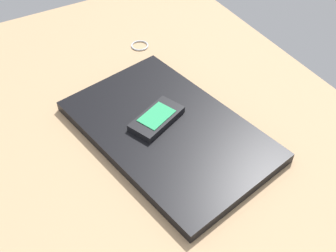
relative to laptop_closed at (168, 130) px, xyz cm
name	(u,v)px	position (x,y,z in cm)	size (l,w,h in cm)	color
desk_surface	(163,187)	(8.40, -5.71, -2.42)	(120.00, 80.00, 3.00)	tan
laptop_closed	(168,130)	(0.00, 0.00, 0.00)	(35.65, 22.54, 1.84)	black
cell_phone_on_laptop	(157,118)	(-2.21, -0.97, 1.52)	(8.32, 10.85, 1.27)	black
key_ring	(140,46)	(-26.39, 8.02, -0.74)	(3.87, 3.87, 0.36)	silver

